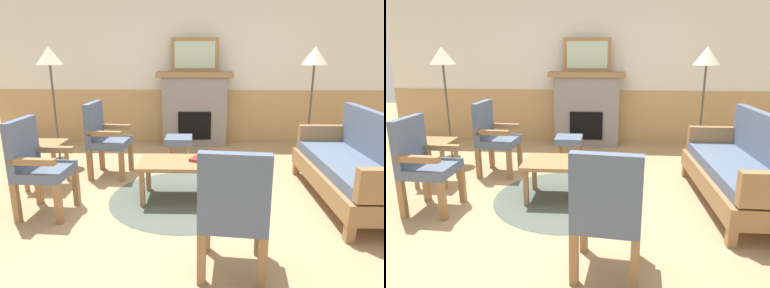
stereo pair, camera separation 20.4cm
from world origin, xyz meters
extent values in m
plane|color=tan|center=(0.00, 0.00, 0.00)|extent=(14.00, 14.00, 0.00)
cube|color=silver|center=(0.00, 2.60, 1.35)|extent=(7.20, 0.12, 2.70)
cube|color=tan|center=(0.00, 2.53, 0.47)|extent=(7.20, 0.02, 0.95)
cube|color=gray|center=(0.00, 2.35, 0.60)|extent=(1.10, 0.36, 1.20)
cube|color=black|center=(0.00, 2.16, 0.38)|extent=(0.56, 0.02, 0.48)
cube|color=olive|center=(0.00, 2.35, 1.24)|extent=(1.30, 0.44, 0.08)
cube|color=olive|center=(0.00, 2.35, 1.56)|extent=(0.80, 0.03, 0.56)
cube|color=#B2C6A8|center=(0.00, 2.33, 1.56)|extent=(0.68, 0.01, 0.44)
cube|color=olive|center=(1.40, 0.84, 0.08)|extent=(0.08, 0.08, 0.16)
cube|color=olive|center=(1.40, -0.84, 0.08)|extent=(0.08, 0.08, 0.16)
cube|color=olive|center=(2.00, 0.84, 0.08)|extent=(0.08, 0.08, 0.16)
cube|color=olive|center=(1.70, 0.00, 0.26)|extent=(0.70, 1.80, 0.20)
cube|color=slate|center=(1.70, 0.00, 0.42)|extent=(0.60, 1.70, 0.12)
cube|color=slate|center=(2.00, 0.00, 0.73)|extent=(0.10, 1.70, 0.50)
cube|color=olive|center=(1.70, 0.85, 0.53)|extent=(0.60, 0.10, 0.30)
cube|color=olive|center=(-0.52, -0.18, 0.20)|extent=(0.05, 0.05, 0.40)
cube|color=olive|center=(0.32, -0.18, 0.20)|extent=(0.05, 0.05, 0.40)
cube|color=olive|center=(-0.52, 0.26, 0.20)|extent=(0.05, 0.05, 0.40)
cube|color=olive|center=(0.32, 0.26, 0.20)|extent=(0.05, 0.05, 0.40)
cube|color=olive|center=(-0.10, 0.04, 0.42)|extent=(0.96, 0.56, 0.04)
cylinder|color=#4C564C|center=(-0.10, 0.04, 0.00)|extent=(1.65, 1.65, 0.01)
cube|color=maroon|center=(0.09, 0.05, 0.46)|extent=(0.23, 0.23, 0.03)
cube|color=olive|center=(-0.38, 1.31, 0.13)|extent=(0.05, 0.05, 0.26)
cube|color=olive|center=(-0.08, 1.31, 0.13)|extent=(0.05, 0.05, 0.26)
cube|color=olive|center=(-0.38, 1.61, 0.13)|extent=(0.05, 0.05, 0.26)
cube|color=olive|center=(-0.08, 1.61, 0.13)|extent=(0.05, 0.05, 0.26)
cube|color=slate|center=(-0.23, 1.46, 0.31)|extent=(0.40, 0.40, 0.10)
cube|color=olive|center=(-0.87, 0.96, 0.20)|extent=(0.06, 0.06, 0.40)
cube|color=olive|center=(-0.90, 0.54, 0.20)|extent=(0.06, 0.06, 0.40)
cube|color=olive|center=(-1.29, 0.99, 0.20)|extent=(0.06, 0.06, 0.40)
cube|color=olive|center=(-1.32, 0.57, 0.20)|extent=(0.06, 0.06, 0.40)
cube|color=slate|center=(-1.09, 0.76, 0.45)|extent=(0.52, 0.52, 0.10)
cube|color=slate|center=(-1.29, 0.78, 0.74)|extent=(0.12, 0.48, 0.48)
cube|color=olive|center=(-1.08, 0.97, 0.62)|extent=(0.44, 0.10, 0.06)
cube|color=olive|center=(-1.11, 0.56, 0.62)|extent=(0.44, 0.10, 0.06)
cube|color=olive|center=(-1.23, -0.16, 0.20)|extent=(0.06, 0.06, 0.40)
cube|color=olive|center=(-1.25, -0.58, 0.20)|extent=(0.06, 0.06, 0.40)
cube|color=olive|center=(-1.65, -0.14, 0.20)|extent=(0.06, 0.06, 0.40)
cube|color=olive|center=(-1.67, -0.56, 0.20)|extent=(0.06, 0.06, 0.40)
cube|color=slate|center=(-1.45, -0.36, 0.45)|extent=(0.50, 0.50, 0.10)
cube|color=slate|center=(-1.65, -0.35, 0.74)|extent=(0.10, 0.48, 0.48)
cube|color=olive|center=(-1.44, -0.16, 0.62)|extent=(0.44, 0.09, 0.06)
cube|color=olive|center=(-1.46, -0.57, 0.62)|extent=(0.44, 0.09, 0.06)
cube|color=olive|center=(0.15, -1.00, 0.20)|extent=(0.07, 0.07, 0.40)
cube|color=olive|center=(0.57, -1.05, 0.20)|extent=(0.07, 0.07, 0.40)
cube|color=olive|center=(0.11, -1.42, 0.20)|extent=(0.07, 0.07, 0.40)
cube|color=olive|center=(0.53, -1.47, 0.20)|extent=(0.07, 0.07, 0.40)
cube|color=slate|center=(0.34, -1.23, 0.45)|extent=(0.53, 0.53, 0.10)
cube|color=slate|center=(0.32, -1.43, 0.74)|extent=(0.49, 0.13, 0.48)
cube|color=olive|center=(0.14, -1.21, 0.62)|extent=(0.12, 0.44, 0.06)
cube|color=olive|center=(0.54, -1.26, 0.62)|extent=(0.12, 0.44, 0.06)
cube|color=olive|center=(-1.96, 0.54, 0.26)|extent=(0.04, 0.04, 0.52)
cube|color=olive|center=(-1.60, 0.54, 0.26)|extent=(0.04, 0.04, 0.52)
cube|color=olive|center=(-1.96, 0.18, 0.26)|extent=(0.04, 0.04, 0.52)
cube|color=olive|center=(-1.60, 0.18, 0.26)|extent=(0.04, 0.04, 0.52)
cube|color=olive|center=(-1.78, 0.36, 0.54)|extent=(0.44, 0.44, 0.03)
cylinder|color=#332D28|center=(1.69, 1.38, 0.01)|extent=(0.24, 0.24, 0.03)
cylinder|color=#4C473D|center=(1.69, 1.38, 0.73)|extent=(0.03, 0.03, 1.40)
cone|color=beige|center=(1.69, 1.38, 1.55)|extent=(0.36, 0.36, 0.25)
cylinder|color=#332D28|center=(-2.04, 1.34, 0.01)|extent=(0.24, 0.24, 0.03)
cylinder|color=#4C473D|center=(-2.04, 1.34, 0.73)|extent=(0.03, 0.03, 1.40)
cone|color=beige|center=(-2.04, 1.34, 1.55)|extent=(0.36, 0.36, 0.25)
camera|label=1|loc=(0.09, -3.48, 1.60)|focal=31.37mm
camera|label=2|loc=(0.30, -3.47, 1.60)|focal=31.37mm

